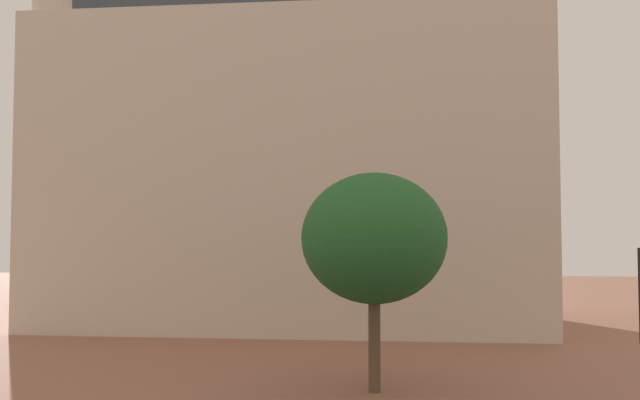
% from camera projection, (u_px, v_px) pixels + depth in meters
% --- Properties ---
extents(landmark_building, '(23.37, 10.84, 35.06)m').
position_uv_depth(landmark_building, '(286.00, 132.00, 33.61)').
color(landmark_building, beige).
rests_on(landmark_building, ground_plane).
extents(tree_curb_far, '(4.06, 4.06, 6.07)m').
position_uv_depth(tree_curb_far, '(374.00, 239.00, 18.91)').
color(tree_curb_far, brown).
rests_on(tree_curb_far, ground_plane).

